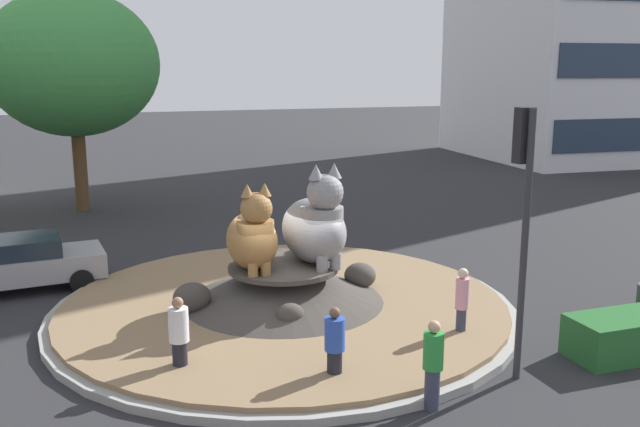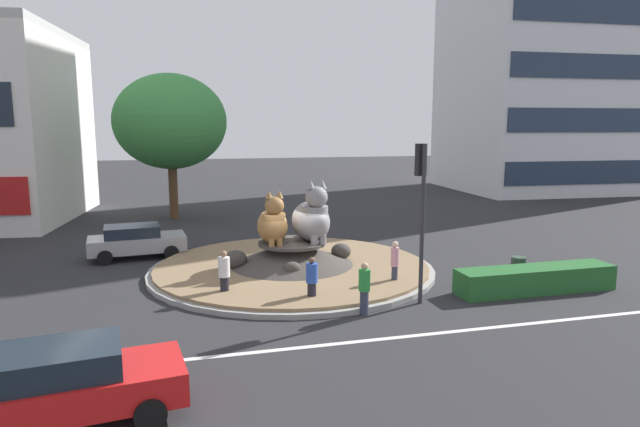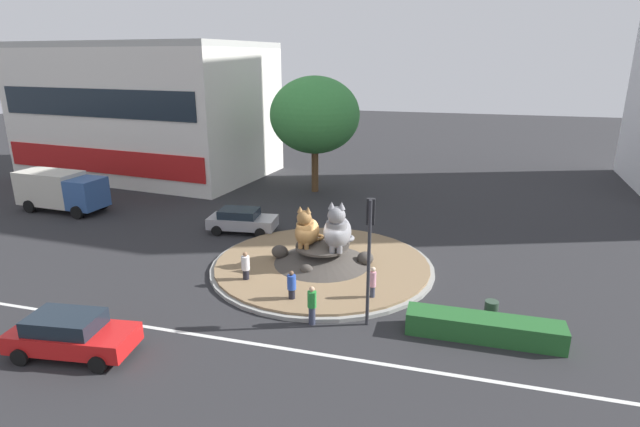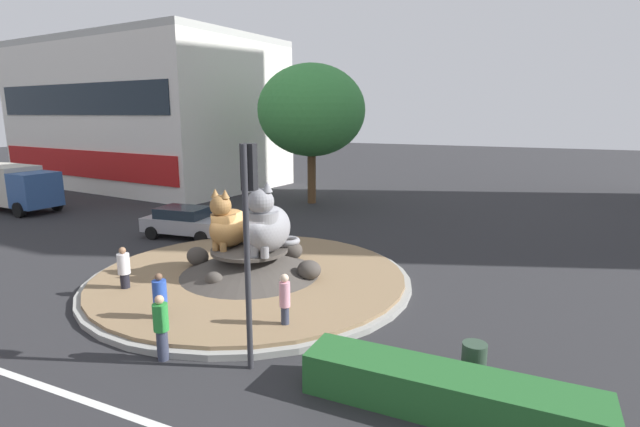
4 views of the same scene
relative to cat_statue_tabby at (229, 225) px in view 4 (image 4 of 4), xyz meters
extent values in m
plane|color=#28282B|center=(0.79, 0.11, -2.04)|extent=(160.00, 160.00, 0.00)
cube|color=silver|center=(0.79, -7.66, -2.04)|extent=(112.00, 0.20, 0.01)
cylinder|color=gray|center=(0.79, 0.11, -1.95)|extent=(11.60, 11.60, 0.18)
cylinder|color=#846B4C|center=(0.79, 0.11, -1.80)|extent=(11.13, 11.13, 0.11)
cone|color=#423D38|center=(0.79, 0.11, -1.27)|extent=(5.02, 5.02, 0.95)
cylinder|color=#423D38|center=(0.79, 0.11, -0.86)|extent=(2.76, 2.76, 0.12)
ellipsoid|color=#423D38|center=(3.01, 0.46, -1.41)|extent=(0.85, 0.84, 0.68)
ellipsoid|color=#423D38|center=(1.33, 2.24, -1.36)|extent=(0.97, 0.84, 0.78)
ellipsoid|color=#423D38|center=(-1.52, 0.05, -1.38)|extent=(0.92, 0.65, 0.74)
ellipsoid|color=#423D38|center=(0.45, -1.57, -1.48)|extent=(0.66, 0.53, 0.53)
ellipsoid|color=#9E703D|center=(-0.01, 0.10, -0.11)|extent=(1.22, 1.91, 1.38)
cylinder|color=#9E703D|center=(0.00, -0.28, 0.04)|extent=(0.90, 0.90, 0.86)
sphere|color=#9E703D|center=(0.00, -0.41, 0.80)|extent=(0.76, 0.76, 0.76)
torus|color=#9E703D|center=(0.29, 0.88, -0.66)|extent=(0.92, 0.92, 0.17)
cone|color=#9E703D|center=(0.20, -0.41, 1.23)|extent=(0.31, 0.31, 0.31)
cone|color=#9E703D|center=(-0.21, -0.42, 1.23)|extent=(0.31, 0.31, 0.31)
cylinder|color=#9E703D|center=(0.15, -0.58, -0.63)|extent=(0.24, 0.24, 0.34)
cylinder|color=#9E703D|center=(-0.16, -0.59, -0.63)|extent=(0.24, 0.24, 0.34)
ellipsoid|color=gray|center=(1.59, 0.13, 0.01)|extent=(1.74, 2.42, 1.63)
cylinder|color=gray|center=(1.66, -0.31, 0.20)|extent=(1.20, 1.20, 1.02)
sphere|color=gray|center=(1.68, -0.47, 1.08)|extent=(0.89, 0.89, 0.89)
torus|color=gray|center=(1.82, 1.09, -0.64)|extent=(1.14, 1.14, 0.20)
cone|color=gray|center=(1.93, -0.44, 1.60)|extent=(0.42, 0.42, 0.37)
cone|color=gray|center=(1.44, -0.51, 1.60)|extent=(0.42, 0.42, 0.37)
cylinder|color=gray|center=(1.90, -0.65, -0.60)|extent=(0.28, 0.28, 0.41)
cylinder|color=gray|center=(1.53, -0.70, -0.60)|extent=(0.28, 0.28, 0.41)
cylinder|color=#2D2D33|center=(4.12, -5.04, 0.63)|extent=(0.14, 0.14, 5.35)
cube|color=black|center=(4.10, -4.82, 2.78)|extent=(0.34, 0.27, 1.05)
sphere|color=#360606|center=(4.10, -4.74, 3.10)|extent=(0.18, 0.18, 0.18)
sphere|color=#392706|center=(4.10, -4.74, 2.78)|extent=(0.18, 0.18, 0.18)
sphere|color=green|center=(4.10, -4.74, 2.47)|extent=(0.18, 0.18, 0.18)
cube|color=silver|center=(-20.83, 17.82, 3.62)|extent=(22.72, 14.90, 11.31)
cube|color=#B21919|center=(-21.53, 11.49, 0.22)|extent=(20.49, 2.38, 2.04)
cube|color=#19232D|center=(-21.53, 11.51, 4.97)|extent=(19.64, 2.25, 2.26)
cube|color=#B2B2AD|center=(-20.83, 17.82, 9.52)|extent=(22.72, 14.90, 0.50)
cube|color=#235B28|center=(8.71, -4.86, -1.59)|extent=(5.96, 1.20, 0.90)
cylinder|color=brown|center=(-3.92, 15.09, -0.36)|extent=(0.56, 0.56, 3.36)
ellipsoid|color=#3D8E42|center=(-3.92, 15.09, 4.16)|extent=(7.08, 7.08, 6.02)
cylinder|color=black|center=(0.57, -4.18, -1.67)|extent=(0.30, 0.30, 0.75)
cylinder|color=#284CB2|center=(0.57, -4.18, -0.97)|extent=(0.39, 0.39, 0.65)
sphere|color=brown|center=(0.57, -4.18, -0.53)|extent=(0.21, 0.21, 0.21)
cylinder|color=#33384C|center=(4.00, -3.08, -1.64)|extent=(0.23, 0.23, 0.81)
cylinder|color=pink|center=(4.00, -3.08, -0.88)|extent=(0.30, 0.30, 0.70)
sphere|color=beige|center=(4.00, -3.08, -0.42)|extent=(0.23, 0.23, 0.23)
cylinder|color=black|center=(-2.21, -2.86, -1.65)|extent=(0.30, 0.30, 0.79)
cylinder|color=silver|center=(-2.21, -2.86, -0.91)|extent=(0.40, 0.40, 0.68)
sphere|color=#936B4C|center=(-2.21, -2.86, -0.45)|extent=(0.23, 0.23, 0.23)
cylinder|color=#33384C|center=(1.93, -5.60, -1.65)|extent=(0.28, 0.28, 0.78)
cylinder|color=#288C38|center=(1.93, -5.60, -0.91)|extent=(0.37, 0.37, 0.68)
sphere|color=tan|center=(1.93, -5.60, -0.46)|extent=(0.22, 0.22, 0.22)
cube|color=#99999E|center=(-5.51, 4.20, -1.38)|extent=(4.37, 2.30, 0.67)
cube|color=#19232D|center=(-5.71, 4.17, -0.80)|extent=(2.51, 1.89, 0.49)
cylinder|color=black|center=(-4.23, 5.27, -1.72)|extent=(0.66, 0.29, 0.64)
cylinder|color=black|center=(-4.03, 3.40, -1.72)|extent=(0.66, 0.29, 0.64)
cylinder|color=black|center=(-6.98, 4.99, -1.72)|extent=(0.66, 0.29, 0.64)
cylinder|color=black|center=(-6.79, 3.12, -1.72)|extent=(0.66, 0.29, 0.64)
cube|color=#335693|center=(-17.49, 4.82, -0.55)|extent=(2.09, 2.46, 2.07)
cube|color=beige|center=(-20.72, 5.04, -0.41)|extent=(4.68, 2.63, 2.35)
cylinder|color=black|center=(-17.34, 5.98, -1.59)|extent=(0.92, 0.36, 0.90)
cylinder|color=black|center=(-17.50, 3.66, -1.59)|extent=(0.92, 0.36, 0.90)
cylinder|color=black|center=(-21.61, 6.27, -1.59)|extent=(0.92, 0.36, 0.90)
cylinder|color=#2D4233|center=(9.04, -3.35, -1.59)|extent=(0.56, 0.56, 0.90)
camera|label=1|loc=(-3.73, -15.77, 4.06)|focal=38.58mm
camera|label=2|loc=(-3.63, -21.25, 3.87)|focal=30.58mm
camera|label=3|loc=(7.20, -23.28, 8.52)|focal=28.15mm
camera|label=4|loc=(10.01, -13.85, 3.96)|focal=26.79mm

